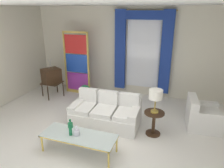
# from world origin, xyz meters

# --- Properties ---
(ground_plane) EXTENTS (16.00, 16.00, 0.00)m
(ground_plane) POSITION_xyz_m (0.00, 0.00, 0.00)
(ground_plane) COLOR white
(wall_rear) EXTENTS (8.00, 0.12, 3.00)m
(wall_rear) POSITION_xyz_m (0.00, 3.06, 1.50)
(wall_rear) COLOR silver
(wall_rear) RESTS_ON ground
(ceiling_slab) EXTENTS (8.00, 7.60, 0.04)m
(ceiling_slab) POSITION_xyz_m (0.00, 0.80, 3.02)
(ceiling_slab) COLOR white
(curtained_window) EXTENTS (2.00, 0.17, 2.70)m
(curtained_window) POSITION_xyz_m (0.35, 2.89, 1.74)
(curtained_window) COLOR white
(curtained_window) RESTS_ON ground
(couch_white_long) EXTENTS (1.79, 0.97, 0.86)m
(couch_white_long) POSITION_xyz_m (-0.11, 0.68, 0.30)
(couch_white_long) COLOR white
(couch_white_long) RESTS_ON ground
(coffee_table) EXTENTS (1.59, 0.58, 0.41)m
(coffee_table) POSITION_xyz_m (-0.24, -0.63, 0.38)
(coffee_table) COLOR silver
(coffee_table) RESTS_ON ground
(bottle_blue_decanter) EXTENTS (0.11, 0.11, 0.21)m
(bottle_blue_decanter) POSITION_xyz_m (-0.55, -0.42, 0.48)
(bottle_blue_decanter) COLOR #196B3D
(bottle_blue_decanter) RESTS_ON coffee_table
(bottle_crystal_tall) EXTENTS (0.13, 0.13, 0.23)m
(bottle_crystal_tall) POSITION_xyz_m (-0.28, -0.65, 0.49)
(bottle_crystal_tall) COLOR silver
(bottle_crystal_tall) RESTS_ON coffee_table
(bottle_amber_squat) EXTENTS (0.07, 0.07, 0.30)m
(bottle_amber_squat) POSITION_xyz_m (-0.40, -0.68, 0.53)
(bottle_amber_squat) COLOR #196B3D
(bottle_amber_squat) RESTS_ON coffee_table
(vintage_tv) EXTENTS (0.73, 0.76, 1.35)m
(vintage_tv) POSITION_xyz_m (-2.53, 1.78, 0.73)
(vintage_tv) COLOR #382314
(vintage_tv) RESTS_ON ground
(armchair_white) EXTENTS (0.90, 0.89, 0.80)m
(armchair_white) POSITION_xyz_m (2.26, 1.30, 0.29)
(armchair_white) COLOR white
(armchair_white) RESTS_ON ground
(stained_glass_divider) EXTENTS (0.95, 0.05, 2.20)m
(stained_glass_divider) POSITION_xyz_m (-1.85, 2.36, 1.06)
(stained_glass_divider) COLOR gold
(stained_glass_divider) RESTS_ON ground
(peacock_figurine) EXTENTS (0.44, 0.60, 0.50)m
(peacock_figurine) POSITION_xyz_m (-1.44, 2.00, 0.22)
(peacock_figurine) COLOR beige
(peacock_figurine) RESTS_ON ground
(round_side_table) EXTENTS (0.48, 0.48, 0.59)m
(round_side_table) POSITION_xyz_m (1.15, 0.56, 0.36)
(round_side_table) COLOR #382314
(round_side_table) RESTS_ON ground
(table_lamp_brass) EXTENTS (0.32, 0.32, 0.57)m
(table_lamp_brass) POSITION_xyz_m (1.15, 0.56, 1.03)
(table_lamp_brass) COLOR #B29338
(table_lamp_brass) RESTS_ON round_side_table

